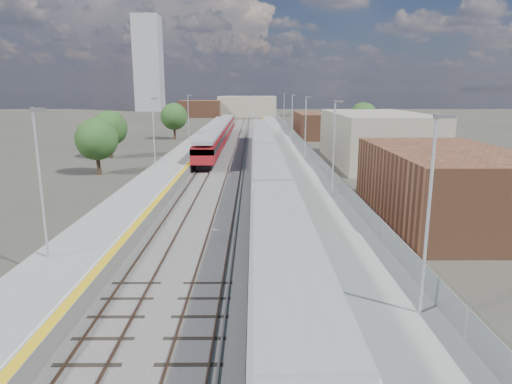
{
  "coord_description": "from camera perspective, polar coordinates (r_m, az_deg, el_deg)",
  "views": [
    {
      "loc": [
        0.25,
        -13.92,
        9.34
      ],
      "look_at": [
        0.42,
        17.71,
        2.2
      ],
      "focal_mm": 32.0,
      "sensor_mm": 36.0,
      "label": 1
    }
  ],
  "objects": [
    {
      "name": "tracks",
      "position": [
        68.74,
        -1.9,
        4.99
      ],
      "size": [
        8.96,
        160.0,
        0.17
      ],
      "color": "#4C3323",
      "rests_on": "ground"
    },
    {
      "name": "ground",
      "position": [
        64.59,
        -0.53,
        4.41
      ],
      "size": [
        320.0,
        320.0,
        0.0
      ],
      "primitive_type": "plane",
      "color": "#47443A",
      "rests_on": "ground"
    },
    {
      "name": "green_train",
      "position": [
        48.12,
        1.18,
        4.23
      ],
      "size": [
        2.88,
        80.22,
        3.17
      ],
      "color": "black",
      "rests_on": "ground"
    },
    {
      "name": "tree_c",
      "position": [
        88.71,
        -10.21,
        9.27
      ],
      "size": [
        5.05,
        5.05,
        6.85
      ],
      "color": "#382619",
      "rests_on": "ground"
    },
    {
      "name": "tree_d",
      "position": [
        87.49,
        13.26,
        9.17
      ],
      "size": [
        5.2,
        5.2,
        7.04
      ],
      "color": "#382619",
      "rests_on": "ground"
    },
    {
      "name": "buildings",
      "position": [
        153.62,
        -7.37,
        13.13
      ],
      "size": [
        72.0,
        185.5,
        40.0
      ],
      "color": "brown",
      "rests_on": "ground"
    },
    {
      "name": "tree_b",
      "position": [
        66.21,
        -17.86,
        7.6
      ],
      "size": [
        4.84,
        4.84,
        6.56
      ],
      "color": "#382619",
      "rests_on": "ground"
    },
    {
      "name": "tree_a",
      "position": [
        53.57,
        -19.31,
        6.23
      ],
      "size": [
        4.63,
        4.63,
        6.27
      ],
      "color": "#382619",
      "rests_on": "ground"
    },
    {
      "name": "platform_right",
      "position": [
        67.18,
        4.0,
        5.16
      ],
      "size": [
        4.7,
        155.0,
        8.52
      ],
      "color": "slate",
      "rests_on": "ground"
    },
    {
      "name": "red_train",
      "position": [
        79.02,
        -4.52,
        7.4
      ],
      "size": [
        2.76,
        56.05,
        3.49
      ],
      "color": "black",
      "rests_on": "ground"
    },
    {
      "name": "platform_left",
      "position": [
        67.63,
        -8.24,
        5.09
      ],
      "size": [
        4.3,
        155.0,
        8.52
      ],
      "color": "slate",
      "rests_on": "ground"
    },
    {
      "name": "ballast_bed",
      "position": [
        67.11,
        -2.45,
        4.73
      ],
      "size": [
        10.5,
        155.0,
        0.06
      ],
      "primitive_type": "cube",
      "color": "#565451",
      "rests_on": "ground"
    }
  ]
}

